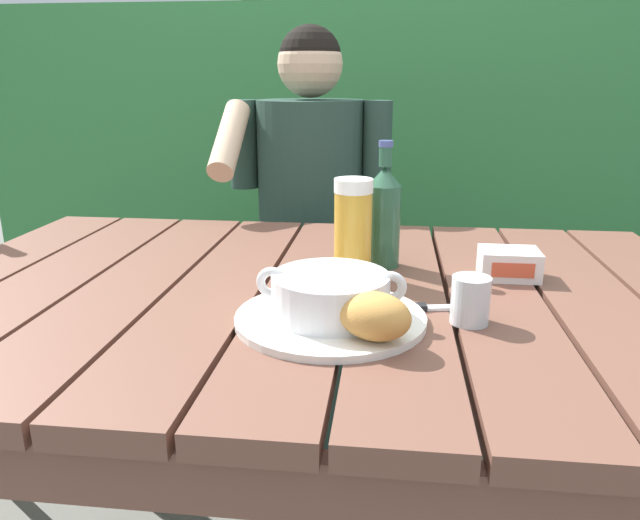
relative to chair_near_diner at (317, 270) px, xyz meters
name	(u,v)px	position (x,y,z in m)	size (l,w,h in m)	color
dining_table	(309,326)	(0.10, -0.93, 0.19)	(1.49, 0.99, 0.74)	brown
hedge_backdrop	(341,72)	(0.00, 0.94, 0.66)	(3.32, 0.92, 2.38)	#31733B
chair_near_diner	(317,270)	(0.00, 0.00, 0.00)	(0.43, 0.44, 0.93)	brown
person_eating	(308,207)	(0.00, -0.19, 0.26)	(0.48, 0.47, 1.26)	#253E34
serving_plate	(330,318)	(0.16, -1.10, 0.28)	(0.30, 0.30, 0.01)	white
soup_bowl	(331,294)	(0.16, -1.10, 0.32)	(0.23, 0.18, 0.07)	white
bread_roll	(374,316)	(0.23, -1.18, 0.32)	(0.13, 0.12, 0.07)	#CA8D42
beer_glass	(353,229)	(0.18, -0.87, 0.37)	(0.07, 0.07, 0.19)	gold
beer_bottle	(384,215)	(0.23, -0.79, 0.38)	(0.07, 0.07, 0.25)	#29563C
water_glass_small	(470,300)	(0.37, -1.07, 0.31)	(0.06, 0.06, 0.07)	silver
butter_tub	(509,264)	(0.47, -0.84, 0.30)	(0.11, 0.08, 0.05)	white
table_knife	(424,308)	(0.31, -1.03, 0.28)	(0.17, 0.05, 0.01)	silver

